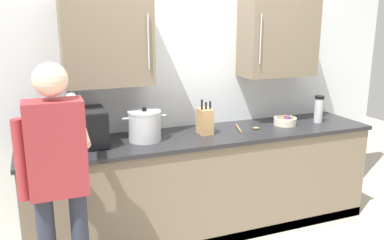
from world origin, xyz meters
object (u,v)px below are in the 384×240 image
knife_block (205,121)px  person_figure (58,172)px  fruit_bowl (285,120)px  wooden_spoon (247,128)px  thermos_flask (319,109)px  stock_pot (145,126)px  microwave_oven (66,130)px

knife_block → person_figure: person_figure is taller
fruit_bowl → person_figure: 2.19m
knife_block → wooden_spoon: size_ratio=1.25×
thermos_flask → wooden_spoon: (-0.76, 0.03, -0.12)m
thermos_flask → knife_block: size_ratio=0.85×
thermos_flask → stock_pot: size_ratio=0.71×
microwave_oven → wooden_spoon: size_ratio=2.90×
wooden_spoon → fruit_bowl: 0.41m
thermos_flask → stock_pot: stock_pot is taller
stock_pot → knife_block: bearing=0.7°
microwave_oven → person_figure: size_ratio=0.44×
thermos_flask → knife_block: bearing=178.2°
microwave_oven → wooden_spoon: (1.57, -0.02, -0.14)m
fruit_bowl → stock_pot: size_ratio=0.58×
fruit_bowl → person_figure: size_ratio=0.13×
knife_block → wooden_spoon: (0.41, -0.00, -0.10)m
stock_pot → fruit_bowl: bearing=0.2°
knife_block → fruit_bowl: (0.82, -0.00, -0.07)m
microwave_oven → wooden_spoon: bearing=-0.8°
microwave_oven → fruit_bowl: size_ratio=3.40×
microwave_oven → knife_block: bearing=-0.9°
thermos_flask → knife_block: knife_block is taller
wooden_spoon → fruit_bowl: bearing=0.3°
microwave_oven → person_figure: bearing=-98.7°
knife_block → stock_pot: 0.54m
person_figure → microwave_oven: bearing=81.3°
person_figure → wooden_spoon: bearing=21.9°
wooden_spoon → microwave_oven: bearing=179.2°
stock_pot → person_figure: 0.99m
microwave_oven → thermos_flask: size_ratio=2.76×
wooden_spoon → stock_pot: size_ratio=0.68×
knife_block → stock_pot: bearing=-179.3°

